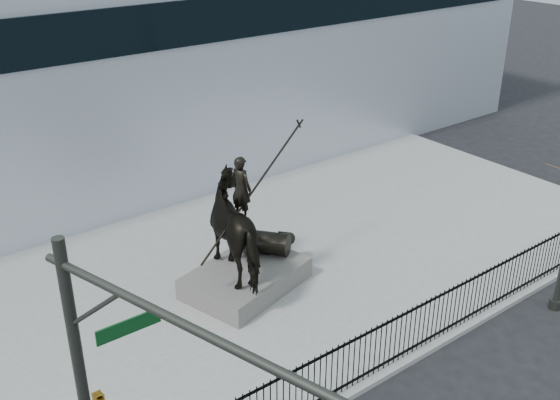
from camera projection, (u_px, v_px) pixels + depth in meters
plaza at (230, 285)px, 20.41m from camera, size 30.00×12.00×0.15m
building at (58, 65)px, 27.86m from camera, size 44.00×14.00×9.00m
picket_fence at (360, 358)px, 15.93m from camera, size 22.10×0.10×1.50m
statue_plinth at (246, 278)px, 20.01m from camera, size 4.09×3.30×0.67m
equestrian_statue at (246, 227)px, 19.32m from camera, size 4.44×3.36×3.88m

